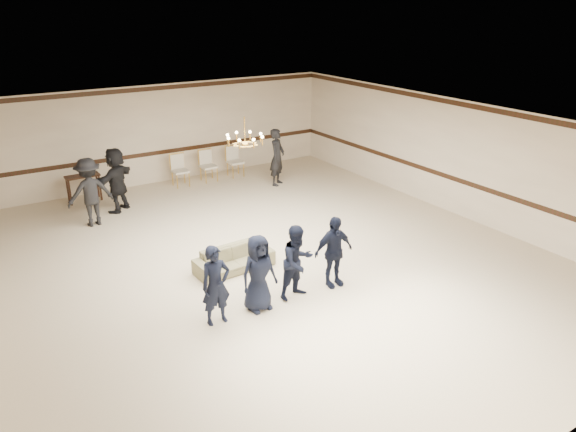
# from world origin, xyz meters

# --- Properties ---
(room) EXTENTS (12.01, 14.01, 3.21)m
(room) POSITION_xyz_m (0.00, 0.00, 1.60)
(room) COLOR beige
(room) RESTS_ON ground
(chair_rail) EXTENTS (12.00, 0.02, 0.14)m
(chair_rail) POSITION_xyz_m (0.00, 6.99, 1.00)
(chair_rail) COLOR black
(chair_rail) RESTS_ON wall_back
(crown_molding) EXTENTS (12.00, 0.02, 0.14)m
(crown_molding) POSITION_xyz_m (0.00, 6.99, 3.08)
(crown_molding) COLOR black
(crown_molding) RESTS_ON wall_back
(chandelier) EXTENTS (0.94, 0.94, 0.89)m
(chandelier) POSITION_xyz_m (0.00, 1.00, 2.88)
(chandelier) COLOR gold
(chandelier) RESTS_ON ceiling
(boy_a) EXTENTS (0.58, 0.38, 1.56)m
(boy_a) POSITION_xyz_m (-2.15, -1.79, 0.78)
(boy_a) COLOR black
(boy_a) RESTS_ON floor
(boy_b) EXTENTS (0.80, 0.56, 1.56)m
(boy_b) POSITION_xyz_m (-1.25, -1.79, 0.78)
(boy_b) COLOR black
(boy_b) RESTS_ON floor
(boy_c) EXTENTS (0.84, 0.69, 1.56)m
(boy_c) POSITION_xyz_m (-0.35, -1.79, 0.78)
(boy_c) COLOR black
(boy_c) RESTS_ON floor
(boy_d) EXTENTS (0.93, 0.42, 1.56)m
(boy_d) POSITION_xyz_m (0.55, -1.79, 0.78)
(boy_d) COLOR black
(boy_d) RESTS_ON floor
(settee) EXTENTS (1.82, 0.79, 0.52)m
(settee) POSITION_xyz_m (-0.91, -0.05, 0.26)
(settee) COLOR #77744F
(settee) RESTS_ON floor
(adult_left) EXTENTS (1.24, 0.77, 1.86)m
(adult_left) POSITION_xyz_m (-2.93, 4.35, 0.93)
(adult_left) COLOR black
(adult_left) RESTS_ON floor
(adult_mid) EXTENTS (1.68, 1.52, 1.86)m
(adult_mid) POSITION_xyz_m (-2.03, 5.05, 0.93)
(adult_mid) COLOR black
(adult_mid) RESTS_ON floor
(adult_right) EXTENTS (0.81, 0.77, 1.86)m
(adult_right) POSITION_xyz_m (3.07, 4.65, 0.93)
(adult_right) COLOR black
(adult_right) RESTS_ON floor
(banquet_chair_left) EXTENTS (0.50, 0.50, 1.04)m
(banquet_chair_left) POSITION_xyz_m (0.30, 6.18, 0.52)
(banquet_chair_left) COLOR beige
(banquet_chair_left) RESTS_ON floor
(banquet_chair_mid) EXTENTS (0.52, 0.52, 1.04)m
(banquet_chair_mid) POSITION_xyz_m (1.30, 6.18, 0.52)
(banquet_chair_mid) COLOR beige
(banquet_chair_mid) RESTS_ON floor
(banquet_chair_right) EXTENTS (0.51, 0.51, 1.04)m
(banquet_chair_right) POSITION_xyz_m (2.30, 6.18, 0.52)
(banquet_chair_right) COLOR beige
(banquet_chair_right) RESTS_ON floor
(console_table) EXTENTS (0.99, 0.43, 0.82)m
(console_table) POSITION_xyz_m (-2.70, 6.38, 0.41)
(console_table) COLOR #311A10
(console_table) RESTS_ON floor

